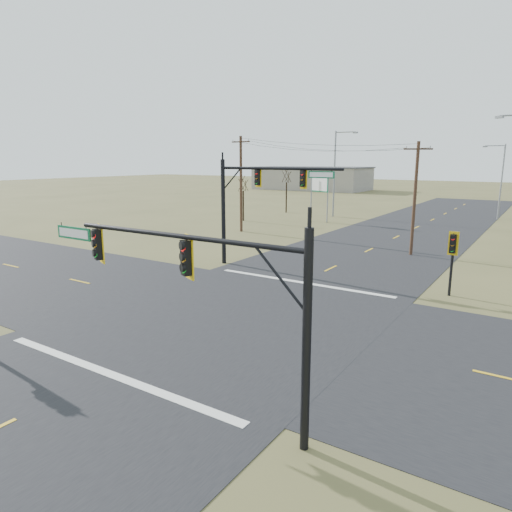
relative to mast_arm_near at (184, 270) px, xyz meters
The scene contains 16 objects.
ground 9.48m from the mast_arm_near, 116.70° to the left, with size 320.00×320.00×0.00m, color brown.
road_ew 9.48m from the mast_arm_near, 116.70° to the left, with size 160.00×14.00×0.02m, color black.
road_ns 9.48m from the mast_arm_near, 116.70° to the left, with size 14.00×160.00×0.02m, color black.
stop_bar_near 5.78m from the mast_arm_near, behind, with size 12.00×0.40×0.01m, color silver.
stop_bar_far 16.07m from the mast_arm_near, 104.12° to the left, with size 12.00×0.40×0.01m, color silver.
mast_arm_near is the anchor object (origin of this frame).
mast_arm_far 18.86m from the mast_arm_near, 116.58° to the left, with size 9.44×0.50×7.65m.
pedestal_signal_ne 17.70m from the mast_arm_near, 74.88° to the left, with size 0.56×0.48×3.75m.
utility_pole_near 27.58m from the mast_arm_near, 90.58° to the left, with size 2.06×1.02×9.04m.
utility_pole_far 35.68m from the mast_arm_near, 122.18° to the left, with size 2.45×0.43×10.04m.
highway_sign 44.59m from the mast_arm_near, 110.12° to the left, with size 2.77×1.21×5.56m.
streetlight_b 56.42m from the mast_arm_near, 86.96° to the left, with size 2.66×0.29×9.54m.
streetlight_c 50.31m from the mast_arm_near, 108.25° to the left, with size 3.14×0.30×11.31m.
bare_tree_a 44.43m from the mast_arm_near, 122.36° to the left, with size 2.84×2.84×5.94m.
bare_tree_b 53.91m from the mast_arm_near, 116.06° to the left, with size 3.26×3.26×6.75m.
warehouse_left 106.89m from the mast_arm_near, 114.18° to the left, with size 28.00×14.00×5.50m, color gray.
Camera 1 is at (12.78, -17.41, 7.65)m, focal length 32.00 mm.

